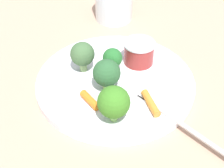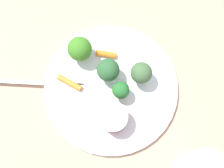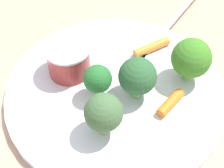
% 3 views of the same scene
% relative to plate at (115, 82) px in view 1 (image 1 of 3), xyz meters
% --- Properties ---
extents(ground_plane, '(2.40, 2.40, 0.00)m').
position_rel_plate_xyz_m(ground_plane, '(0.00, 0.00, -0.01)').
color(ground_plane, tan).
extents(plate, '(0.27, 0.27, 0.01)m').
position_rel_plate_xyz_m(plate, '(0.00, 0.00, 0.00)').
color(plate, white).
rests_on(plate, ground_plane).
extents(sauce_cup, '(0.06, 0.06, 0.04)m').
position_rel_plate_xyz_m(sauce_cup, '(-0.01, 0.06, 0.03)').
color(sauce_cup, maroon).
rests_on(sauce_cup, plate).
extents(broccoli_floret_0, '(0.04, 0.04, 0.05)m').
position_rel_plate_xyz_m(broccoli_floret_0, '(0.01, -0.03, 0.04)').
color(broccoli_floret_0, '#84BB61').
rests_on(broccoli_floret_0, plate).
extents(broccoli_floret_1, '(0.05, 0.05, 0.06)m').
position_rel_plate_xyz_m(broccoli_floret_1, '(0.07, -0.06, 0.04)').
color(broccoli_floret_1, '#90C565').
rests_on(broccoli_floret_1, plate).
extents(broccoli_floret_2, '(0.04, 0.04, 0.05)m').
position_rel_plate_xyz_m(broccoli_floret_2, '(-0.06, -0.02, 0.04)').
color(broccoli_floret_2, '#8BAF6C').
rests_on(broccoli_floret_2, plate).
extents(broccoli_floret_3, '(0.03, 0.03, 0.05)m').
position_rel_plate_xyz_m(broccoli_floret_3, '(-0.02, 0.01, 0.03)').
color(broccoli_floret_3, '#8BB757').
rests_on(broccoli_floret_3, plate).
extents(carrot_stick_0, '(0.05, 0.03, 0.01)m').
position_rel_plate_xyz_m(carrot_stick_0, '(0.08, -0.00, 0.01)').
color(carrot_stick_0, orange).
rests_on(carrot_stick_0, plate).
extents(carrot_stick_1, '(0.04, 0.01, 0.01)m').
position_rel_plate_xyz_m(carrot_stick_1, '(0.02, -0.07, 0.01)').
color(carrot_stick_1, orange).
rests_on(carrot_stick_1, plate).
extents(fork, '(0.20, 0.02, 0.00)m').
position_rel_plate_xyz_m(fork, '(0.15, 0.01, 0.01)').
color(fork, beige).
rests_on(fork, plate).
extents(drinking_glass, '(0.08, 0.08, 0.09)m').
position_rel_plate_xyz_m(drinking_glass, '(-0.17, 0.14, 0.04)').
color(drinking_glass, silver).
rests_on(drinking_glass, ground_plane).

